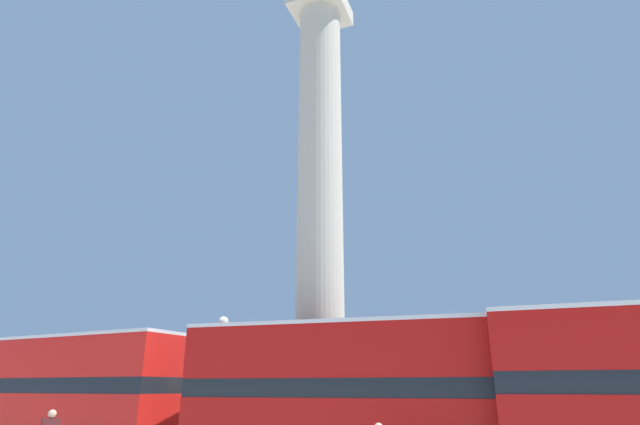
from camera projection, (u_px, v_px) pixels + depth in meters
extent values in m
cube|color=#ADA593|center=(320.00, 403.00, 20.52)|extent=(4.19, 4.19, 1.19)
cylinder|color=#ADA593|center=(320.00, 176.00, 23.88)|extent=(2.14, 2.14, 19.09)
cube|color=#ADA593|center=(320.00, 8.00, 27.19)|extent=(2.90, 2.90, 0.90)
cube|color=red|center=(53.00, 416.00, 19.48)|extent=(11.63, 3.65, 1.67)
cube|color=black|center=(58.00, 386.00, 19.85)|extent=(11.63, 3.60, 0.55)
cube|color=red|center=(62.00, 359.00, 20.19)|extent=(11.63, 3.65, 1.47)
cube|color=silver|center=(65.00, 339.00, 20.45)|extent=(11.63, 3.65, 0.12)
cube|color=black|center=(358.00, 388.00, 15.30)|extent=(10.90, 3.16, 0.55)
cube|color=#A80F0C|center=(357.00, 352.00, 15.65)|extent=(10.90, 3.21, 1.57)
cube|color=silver|center=(356.00, 324.00, 15.93)|extent=(10.90, 3.21, 0.12)
cube|color=#ADA593|center=(153.00, 409.00, 29.23)|extent=(4.52, 4.20, 2.35)
ellipsoid|color=brown|center=(158.00, 359.00, 30.16)|extent=(2.35, 1.97, 0.92)
cone|color=brown|center=(165.00, 351.00, 29.50)|extent=(1.02, 0.91, 0.97)
cylinder|color=brown|center=(160.00, 344.00, 30.46)|extent=(0.36, 0.36, 0.90)
sphere|color=brown|center=(161.00, 334.00, 30.66)|extent=(0.28, 0.28, 0.28)
cylinder|color=brown|center=(165.00, 377.00, 29.42)|extent=(0.20, 0.20, 1.18)
cylinder|color=brown|center=(156.00, 377.00, 29.14)|extent=(0.20, 0.20, 1.18)
cylinder|color=brown|center=(157.00, 378.00, 30.49)|extent=(0.20, 0.20, 1.18)
cylinder|color=brown|center=(148.00, 378.00, 30.21)|extent=(0.20, 0.20, 1.18)
cylinder|color=black|center=(219.00, 387.00, 20.25)|extent=(0.14, 0.14, 4.80)
sphere|color=white|center=(223.00, 322.00, 21.12)|extent=(0.42, 0.42, 0.42)
sphere|color=tan|center=(52.00, 414.00, 14.41)|extent=(0.23, 0.23, 0.23)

